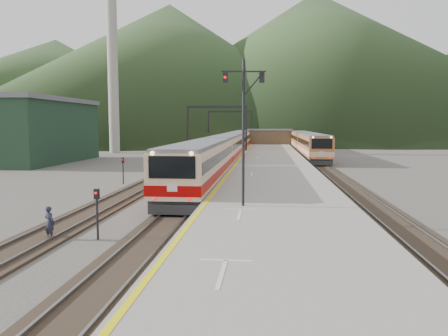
# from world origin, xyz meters

# --- Properties ---
(ground) EXTENTS (400.00, 400.00, 0.00)m
(ground) POSITION_xyz_m (0.00, 0.00, 0.00)
(ground) COLOR #47423D
(ground) RESTS_ON ground
(track_main) EXTENTS (2.60, 200.00, 0.23)m
(track_main) POSITION_xyz_m (0.00, 40.00, 0.07)
(track_main) COLOR black
(track_main) RESTS_ON ground
(track_far) EXTENTS (2.60, 200.00, 0.23)m
(track_far) POSITION_xyz_m (-5.00, 40.00, 0.07)
(track_far) COLOR black
(track_far) RESTS_ON ground
(track_second) EXTENTS (2.60, 200.00, 0.23)m
(track_second) POSITION_xyz_m (11.50, 40.00, 0.07)
(track_second) COLOR black
(track_second) RESTS_ON ground
(platform) EXTENTS (8.00, 100.00, 1.00)m
(platform) POSITION_xyz_m (5.60, 38.00, 0.50)
(platform) COLOR gray
(platform) RESTS_ON ground
(gantry_near) EXTENTS (9.55, 0.25, 8.00)m
(gantry_near) POSITION_xyz_m (-2.85, 55.00, 5.59)
(gantry_near) COLOR black
(gantry_near) RESTS_ON ground
(gantry_far) EXTENTS (9.55, 0.25, 8.00)m
(gantry_far) POSITION_xyz_m (-2.85, 80.00, 5.59)
(gantry_far) COLOR black
(gantry_far) RESTS_ON ground
(warehouse) EXTENTS (14.50, 20.50, 8.60)m
(warehouse) POSITION_xyz_m (-28.00, 42.00, 4.32)
(warehouse) COLOR #183221
(warehouse) RESTS_ON ground
(smokestack) EXTENTS (1.80, 1.80, 30.00)m
(smokestack) POSITION_xyz_m (-22.00, 62.00, 15.00)
(smokestack) COLOR #9E998E
(smokestack) RESTS_ON ground
(station_shed) EXTENTS (9.40, 4.40, 3.10)m
(station_shed) POSITION_xyz_m (5.60, 78.00, 2.57)
(station_shed) COLOR brown
(station_shed) RESTS_ON platform
(hill_a) EXTENTS (180.00, 180.00, 60.00)m
(hill_a) POSITION_xyz_m (-40.00, 190.00, 30.00)
(hill_a) COLOR #2E4B21
(hill_a) RESTS_ON ground
(hill_b) EXTENTS (220.00, 220.00, 75.00)m
(hill_b) POSITION_xyz_m (30.00, 230.00, 37.50)
(hill_b) COLOR #2E4B21
(hill_b) RESTS_ON ground
(hill_d) EXTENTS (200.00, 200.00, 55.00)m
(hill_d) POSITION_xyz_m (-120.00, 240.00, 27.50)
(hill_d) COLOR #2E4B21
(hill_d) RESTS_ON ground
(main_train) EXTENTS (3.09, 84.71, 3.78)m
(main_train) POSITION_xyz_m (0.00, 51.43, 2.12)
(main_train) COLOR #DFB48E
(main_train) RESTS_ON track_main
(second_train) EXTENTS (2.93, 39.97, 3.58)m
(second_train) POSITION_xyz_m (11.50, 58.55, 2.02)
(second_train) COLOR #B76732
(second_train) RESTS_ON track_second
(signal_mast) EXTENTS (2.19, 0.43, 7.30)m
(signal_mast) POSITION_xyz_m (3.84, 8.18, 5.44)
(signal_mast) COLOR black
(signal_mast) RESTS_ON platform
(short_signal_a) EXTENTS (0.22, 0.17, 2.27)m
(short_signal_a) POSITION_xyz_m (-2.45, 4.76, 1.46)
(short_signal_a) COLOR black
(short_signal_a) RESTS_ON ground
(short_signal_b) EXTENTS (0.25, 0.20, 2.27)m
(short_signal_b) POSITION_xyz_m (-3.42, 28.94, 1.46)
(short_signal_b) COLOR black
(short_signal_b) RESTS_ON ground
(short_signal_c) EXTENTS (0.26, 0.23, 2.27)m
(short_signal_c) POSITION_xyz_m (-7.20, 22.44, 1.46)
(short_signal_c) COLOR black
(short_signal_c) RESTS_ON ground
(worker) EXTENTS (0.64, 0.54, 1.49)m
(worker) POSITION_xyz_m (-4.60, 4.61, 0.75)
(worker) COLOR #222333
(worker) RESTS_ON ground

